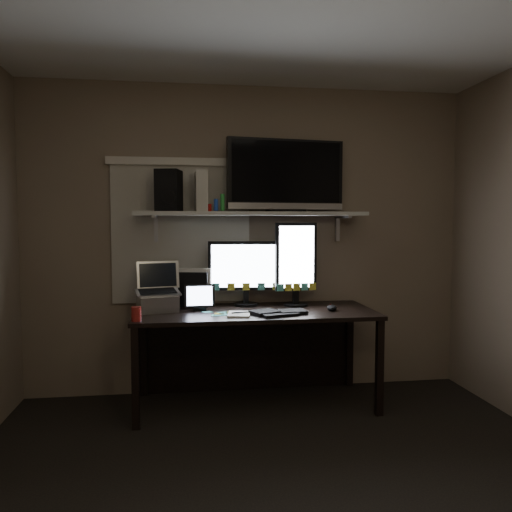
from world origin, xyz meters
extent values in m
plane|color=black|center=(0.00, 0.00, 0.00)|extent=(3.60, 3.60, 0.00)
plane|color=#7E6E5B|center=(0.00, 1.80, 1.25)|extent=(3.60, 0.00, 3.60)
cube|color=beige|center=(-0.55, 1.79, 1.30)|extent=(1.10, 0.02, 1.10)
cube|color=black|center=(0.00, 1.43, 0.71)|extent=(1.80, 0.75, 0.03)
cube|color=black|center=(0.00, 1.78, 0.35)|extent=(1.80, 0.02, 0.70)
cube|color=black|center=(-0.86, 1.09, 0.35)|extent=(0.05, 0.05, 0.70)
cube|color=black|center=(0.86, 1.09, 0.35)|extent=(0.05, 0.05, 0.70)
cube|color=black|center=(-0.86, 1.76, 0.35)|extent=(0.05, 0.05, 0.70)
cube|color=black|center=(0.86, 1.76, 0.35)|extent=(0.05, 0.05, 0.70)
cube|color=#B1B2AD|center=(0.00, 1.62, 1.46)|extent=(1.80, 0.35, 0.03)
cube|color=black|center=(-0.04, 1.66, 1.00)|extent=(0.61, 0.11, 0.53)
cube|color=black|center=(0.35, 1.59, 1.07)|extent=(0.34, 0.10, 0.68)
cube|color=black|center=(0.15, 1.27, 0.74)|extent=(0.44, 0.27, 0.02)
ellipsoid|color=black|center=(0.58, 1.35, 0.75)|extent=(0.10, 0.13, 0.04)
cube|color=white|center=(-0.14, 1.26, 0.74)|extent=(0.19, 0.24, 0.01)
cube|color=black|center=(-0.42, 1.48, 0.83)|extent=(0.23, 0.10, 0.20)
cube|color=black|center=(-0.46, 1.67, 0.88)|extent=(0.25, 0.16, 0.30)
cube|color=#A8A8AC|center=(-0.73, 1.49, 0.91)|extent=(0.37, 0.33, 0.36)
cylinder|color=maroon|center=(-0.85, 1.14, 0.78)|extent=(0.08, 0.08, 0.10)
cube|color=black|center=(0.28, 1.65, 1.77)|extent=(0.97, 0.30, 0.57)
cube|color=beige|center=(-0.39, 1.63, 1.64)|extent=(0.09, 0.26, 0.31)
cube|color=black|center=(-0.64, 1.60, 1.64)|extent=(0.21, 0.24, 0.32)
camera|label=1|loc=(-0.51, -2.28, 1.41)|focal=35.00mm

